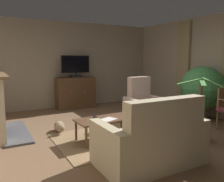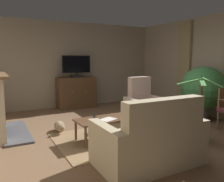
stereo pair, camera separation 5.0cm
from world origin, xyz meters
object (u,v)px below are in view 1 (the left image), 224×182
object	(u,v)px
tv_remote	(95,117)
folded_newspaper	(108,119)
sofa_floral	(152,142)
armchair_facing_sofa	(146,111)
potted_plant_on_hearth_side	(199,126)
coffee_table	(106,121)
tv_cabinet	(76,93)
potted_plant_leafy_by_curtain	(202,89)
cat	(59,127)
television	(76,66)

from	to	relation	value
tv_remote	folded_newspaper	size ratio (longest dim) A/B	0.57
sofa_floral	armchair_facing_sofa	size ratio (longest dim) A/B	1.38
sofa_floral	potted_plant_on_hearth_side	bearing A→B (deg)	13.88
coffee_table	potted_plant_on_hearth_side	size ratio (longest dim) A/B	0.95
tv_cabinet	tv_remote	bearing A→B (deg)	-102.39
tv_remote	folded_newspaper	distance (m)	0.27
tv_cabinet	potted_plant_on_hearth_side	world-z (taller)	potted_plant_on_hearth_side
folded_newspaper	potted_plant_leafy_by_curtain	world-z (taller)	potted_plant_leafy_by_curtain
potted_plant_on_hearth_side	cat	distance (m)	2.77
cat	television	bearing A→B (deg)	61.50
television	armchair_facing_sofa	world-z (taller)	television
tv_remote	potted_plant_leafy_by_curtain	distance (m)	2.93
tv_cabinet	potted_plant_on_hearth_side	distance (m)	4.03
folded_newspaper	potted_plant_leafy_by_curtain	bearing A→B (deg)	-16.88
cat	folded_newspaper	bearing A→B (deg)	-56.36
tv_cabinet	folded_newspaper	distance (m)	3.13
sofa_floral	tv_remote	bearing A→B (deg)	100.71
tv_cabinet	cat	distance (m)	2.42
coffee_table	armchair_facing_sofa	distance (m)	1.32
sofa_floral	television	bearing A→B (deg)	84.96
potted_plant_on_hearth_side	folded_newspaper	bearing A→B (deg)	151.14
tv_remote	sofa_floral	distance (m)	1.40
sofa_floral	armchair_facing_sofa	xyz separation A→B (m)	(1.14, 1.67, 0.00)
tv_cabinet	folded_newspaper	size ratio (longest dim) A/B	3.95
folded_newspaper	potted_plant_leafy_by_curtain	distance (m)	2.79
cat	coffee_table	bearing A→B (deg)	-53.66
potted_plant_leafy_by_curtain	cat	size ratio (longest dim) A/B	1.90
folded_newspaper	tv_cabinet	bearing A→B (deg)	59.49
coffee_table	tv_remote	world-z (taller)	tv_remote
television	sofa_floral	xyz separation A→B (m)	(-0.37, -4.18, -0.97)
sofa_floral	armchair_facing_sofa	distance (m)	2.02
coffee_table	cat	xyz separation A→B (m)	(-0.64, 0.88, -0.26)
television	cat	distance (m)	2.64
potted_plant_leafy_by_curtain	tv_remote	bearing A→B (deg)	-179.80
coffee_table	potted_plant_on_hearth_side	world-z (taller)	potted_plant_on_hearth_side
television	potted_plant_leafy_by_curtain	distance (m)	3.65
television	coffee_table	bearing A→B (deg)	-99.19
potted_plant_on_hearth_side	cat	bearing A→B (deg)	139.90
potted_plant_leafy_by_curtain	potted_plant_on_hearth_side	world-z (taller)	potted_plant_leafy_by_curtain
potted_plant_on_hearth_side	armchair_facing_sofa	bearing A→B (deg)	99.46
tv_remote	armchair_facing_sofa	world-z (taller)	armchair_facing_sofa
television	tv_remote	world-z (taller)	television
tv_remote	folded_newspaper	bearing A→B (deg)	-132.93
tv_remote	cat	bearing A→B (deg)	46.21
tv_cabinet	sofa_floral	xyz separation A→B (m)	(-0.37, -4.24, -0.12)
tv_remote	tv_cabinet	bearing A→B (deg)	0.39
coffee_table	cat	world-z (taller)	coffee_table
coffee_table	cat	size ratio (longest dim) A/B	1.61
coffee_table	potted_plant_on_hearth_side	xyz separation A→B (m)	(1.47, -0.91, -0.08)
sofa_floral	potted_plant_leafy_by_curtain	xyz separation A→B (m)	(2.65, 1.38, 0.45)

